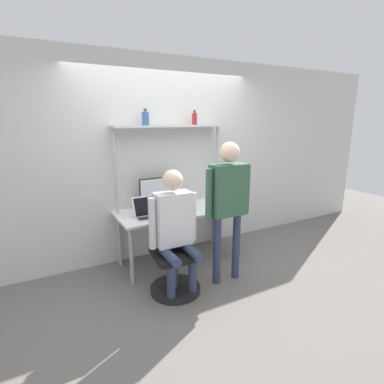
{
  "coord_description": "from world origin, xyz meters",
  "views": [
    {
      "loc": [
        -1.64,
        -3.04,
        1.89
      ],
      "look_at": [
        -0.05,
        -0.11,
        1.07
      ],
      "focal_mm": 28.0,
      "sensor_mm": 36.0,
      "label": 1
    }
  ],
  "objects_px": {
    "bottle_blue": "(145,118)",
    "bottle_red": "(194,119)",
    "laptop": "(148,211)",
    "person_seated": "(175,223)",
    "cell_phone": "(172,214)",
    "person_standing": "(228,195)",
    "office_chair": "(174,267)",
    "monitor": "(159,192)"
  },
  "relations": [
    {
      "from": "bottle_blue",
      "to": "bottle_red",
      "type": "relative_size",
      "value": 1.05
    },
    {
      "from": "laptop",
      "to": "person_seated",
      "type": "bearing_deg",
      "value": -82.81
    },
    {
      "from": "cell_phone",
      "to": "person_seated",
      "type": "relative_size",
      "value": 0.11
    },
    {
      "from": "person_seated",
      "to": "person_standing",
      "type": "distance_m",
      "value": 0.69
    },
    {
      "from": "office_chair",
      "to": "person_seated",
      "type": "relative_size",
      "value": 0.67
    },
    {
      "from": "bottle_red",
      "to": "office_chair",
      "type": "bearing_deg",
      "value": -130.49
    },
    {
      "from": "office_chair",
      "to": "bottle_red",
      "type": "height_order",
      "value": "bottle_red"
    },
    {
      "from": "monitor",
      "to": "laptop",
      "type": "bearing_deg",
      "value": -133.12
    },
    {
      "from": "monitor",
      "to": "person_standing",
      "type": "relative_size",
      "value": 0.33
    },
    {
      "from": "office_chair",
      "to": "bottle_red",
      "type": "distance_m",
      "value": 1.97
    },
    {
      "from": "monitor",
      "to": "office_chair",
      "type": "height_order",
      "value": "monitor"
    },
    {
      "from": "laptop",
      "to": "person_standing",
      "type": "relative_size",
      "value": 0.22
    },
    {
      "from": "monitor",
      "to": "office_chair",
      "type": "bearing_deg",
      "value": -102.52
    },
    {
      "from": "laptop",
      "to": "person_standing",
      "type": "height_order",
      "value": "person_standing"
    },
    {
      "from": "person_seated",
      "to": "bottle_red",
      "type": "distance_m",
      "value": 1.59
    },
    {
      "from": "laptop",
      "to": "person_standing",
      "type": "xyz_separation_m",
      "value": [
        0.72,
        -0.66,
        0.27
      ]
    },
    {
      "from": "bottle_blue",
      "to": "bottle_red",
      "type": "bearing_deg",
      "value": 0.0
    },
    {
      "from": "bottle_red",
      "to": "person_seated",
      "type": "bearing_deg",
      "value": -129.11
    },
    {
      "from": "cell_phone",
      "to": "bottle_blue",
      "type": "relative_size",
      "value": 0.74
    },
    {
      "from": "bottle_blue",
      "to": "office_chair",
      "type": "bearing_deg",
      "value": -92.69
    },
    {
      "from": "person_seated",
      "to": "bottle_red",
      "type": "xyz_separation_m",
      "value": [
        0.74,
        0.91,
        1.08
      ]
    },
    {
      "from": "office_chair",
      "to": "person_standing",
      "type": "distance_m",
      "value": 1.01
    },
    {
      "from": "cell_phone",
      "to": "office_chair",
      "type": "distance_m",
      "value": 0.7
    },
    {
      "from": "person_seated",
      "to": "bottle_blue",
      "type": "xyz_separation_m",
      "value": [
        0.04,
        0.91,
        1.08
      ]
    },
    {
      "from": "person_standing",
      "to": "cell_phone",
      "type": "bearing_deg",
      "value": 125.36
    },
    {
      "from": "person_seated",
      "to": "bottle_red",
      "type": "height_order",
      "value": "bottle_red"
    },
    {
      "from": "office_chair",
      "to": "bottle_blue",
      "type": "distance_m",
      "value": 1.83
    },
    {
      "from": "person_standing",
      "to": "bottle_red",
      "type": "height_order",
      "value": "bottle_red"
    },
    {
      "from": "laptop",
      "to": "person_seated",
      "type": "xyz_separation_m",
      "value": [
        0.08,
        -0.61,
        0.03
      ]
    },
    {
      "from": "monitor",
      "to": "bottle_red",
      "type": "height_order",
      "value": "bottle_red"
    },
    {
      "from": "office_chair",
      "to": "person_standing",
      "type": "height_order",
      "value": "person_standing"
    },
    {
      "from": "laptop",
      "to": "office_chair",
      "type": "distance_m",
      "value": 0.76
    },
    {
      "from": "person_seated",
      "to": "person_standing",
      "type": "relative_size",
      "value": 0.84
    },
    {
      "from": "laptop",
      "to": "bottle_red",
      "type": "bearing_deg",
      "value": 20.49
    },
    {
      "from": "monitor",
      "to": "laptop",
      "type": "xyz_separation_m",
      "value": [
        -0.27,
        -0.28,
        -0.15
      ]
    },
    {
      "from": "office_chair",
      "to": "bottle_red",
      "type": "relative_size",
      "value": 4.78
    },
    {
      "from": "person_seated",
      "to": "bottle_blue",
      "type": "relative_size",
      "value": 6.83
    },
    {
      "from": "laptop",
      "to": "bottle_red",
      "type": "height_order",
      "value": "bottle_red"
    },
    {
      "from": "person_standing",
      "to": "bottle_blue",
      "type": "distance_m",
      "value": 1.42
    },
    {
      "from": "monitor",
      "to": "person_standing",
      "type": "xyz_separation_m",
      "value": [
        0.45,
        -0.95,
        0.11
      ]
    },
    {
      "from": "person_standing",
      "to": "office_chair",
      "type": "bearing_deg",
      "value": 170.57
    },
    {
      "from": "person_seated",
      "to": "cell_phone",
      "type": "bearing_deg",
      "value": 68.7
    }
  ]
}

